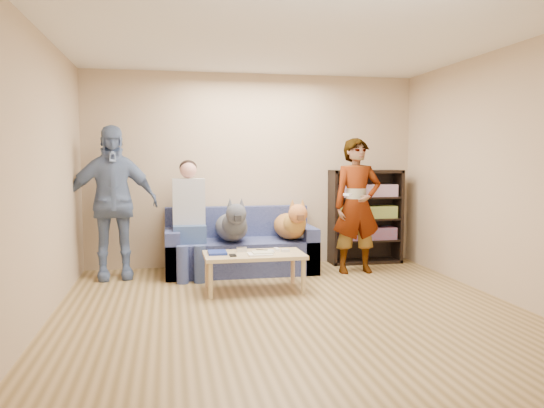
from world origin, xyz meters
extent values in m
plane|color=brown|center=(0.00, 0.00, 0.00)|extent=(5.00, 5.00, 0.00)
plane|color=white|center=(0.00, 0.00, 2.60)|extent=(5.00, 5.00, 0.00)
plane|color=tan|center=(0.00, 2.50, 1.30)|extent=(4.50, 0.00, 4.50)
plane|color=tan|center=(0.00, -2.50, 1.30)|extent=(4.50, 0.00, 4.50)
plane|color=tan|center=(-2.25, 0.00, 1.30)|extent=(0.00, 5.00, 5.00)
plane|color=tan|center=(2.25, 0.00, 1.30)|extent=(0.00, 5.00, 5.00)
ellipsoid|color=#A2A2A6|center=(0.56, 1.93, 0.49)|extent=(0.36, 0.31, 0.13)
imported|color=gray|center=(1.21, 1.74, 0.86)|extent=(0.63, 0.42, 1.72)
imported|color=#6C78AC|center=(-1.83, 1.99, 0.93)|extent=(1.15, 0.61, 1.86)
cube|color=white|center=(1.01, 1.54, 1.02)|extent=(0.08, 0.12, 0.03)
cube|color=navy|center=(-0.63, 1.11, 0.43)|extent=(0.20, 0.26, 0.03)
cube|color=white|center=(-0.18, 0.96, 0.43)|extent=(0.26, 0.20, 0.02)
cube|color=beige|center=(-0.15, 0.98, 0.44)|extent=(0.22, 0.17, 0.01)
cube|color=#ADACB1|center=(-0.35, 1.18, 0.45)|extent=(0.11, 0.06, 0.05)
cube|color=white|center=(0.05, 1.16, 0.43)|extent=(0.04, 0.13, 0.03)
cube|color=white|center=(0.13, 1.08, 0.43)|extent=(0.09, 0.06, 0.03)
cylinder|color=silver|center=(-0.03, 1.04, 0.43)|extent=(0.07, 0.07, 0.02)
cylinder|color=white|center=(-0.03, 1.12, 0.43)|extent=(0.07, 0.07, 0.02)
cylinder|color=#DC5D1F|center=(-0.25, 0.90, 0.42)|extent=(0.13, 0.06, 0.01)
cylinder|color=black|center=(-0.11, 1.24, 0.42)|extent=(0.13, 0.08, 0.01)
cube|color=black|center=(-0.48, 0.94, 0.43)|extent=(0.07, 0.12, 0.02)
cube|color=#515B93|center=(-0.25, 2.05, 0.21)|extent=(1.90, 0.85, 0.42)
cube|color=#515B93|center=(-0.25, 2.38, 0.62)|extent=(1.90, 0.18, 0.40)
cube|color=#515B93|center=(-1.11, 2.05, 0.29)|extent=(0.18, 0.85, 0.58)
cube|color=#515B93|center=(0.61, 2.05, 0.29)|extent=(0.18, 0.85, 0.58)
cube|color=#3B5382|center=(-0.90, 1.97, 0.53)|extent=(0.40, 0.38, 0.22)
cylinder|color=#3B4883|center=(-1.00, 1.55, 0.21)|extent=(0.14, 0.14, 0.47)
cylinder|color=#3D4E88|center=(-0.80, 1.55, 0.21)|extent=(0.14, 0.14, 0.47)
cube|color=#A7A7AB|center=(-0.90, 2.07, 0.92)|extent=(0.40, 0.24, 0.58)
sphere|color=tan|center=(-0.90, 2.07, 1.32)|extent=(0.21, 0.21, 0.21)
ellipsoid|color=black|center=(-0.90, 2.10, 1.35)|extent=(0.22, 0.22, 0.19)
ellipsoid|color=#51535C|center=(-0.37, 1.98, 0.59)|extent=(0.40, 0.84, 0.35)
sphere|color=#45474E|center=(-0.37, 1.66, 0.68)|extent=(0.30, 0.30, 0.30)
sphere|color=#45474E|center=(-0.37, 1.48, 0.81)|extent=(0.24, 0.24, 0.24)
cube|color=black|center=(-0.37, 1.36, 0.78)|extent=(0.08, 0.12, 0.07)
cone|color=#4C5056|center=(-0.44, 1.51, 0.94)|extent=(0.08, 0.08, 0.12)
cone|color=#52535D|center=(-0.30, 1.51, 0.94)|extent=(0.08, 0.08, 0.12)
cylinder|color=#4F515A|center=(-0.37, 2.41, 0.56)|extent=(0.05, 0.27, 0.16)
ellipsoid|color=#AC7234|center=(0.39, 2.00, 0.59)|extent=(0.38, 0.80, 0.33)
sphere|color=#B48037|center=(0.39, 1.70, 0.66)|extent=(0.29, 0.29, 0.29)
sphere|color=#C96D3D|center=(0.39, 1.54, 0.80)|extent=(0.23, 0.23, 0.23)
cube|color=#51301B|center=(0.39, 1.42, 0.76)|extent=(0.07, 0.11, 0.07)
cone|color=#A75F33|center=(0.32, 1.56, 0.92)|extent=(0.07, 0.07, 0.11)
cone|color=#B57937|center=(0.45, 1.56, 0.92)|extent=(0.07, 0.07, 0.11)
cylinder|color=#B16136|center=(0.39, 2.39, 0.55)|extent=(0.04, 0.26, 0.15)
cube|color=#D9C386|center=(-0.23, 1.06, 0.40)|extent=(1.10, 0.60, 0.04)
cylinder|color=#D1B580|center=(-0.73, 0.81, 0.19)|extent=(0.05, 0.05, 0.38)
cylinder|color=tan|center=(0.27, 0.81, 0.19)|extent=(0.05, 0.05, 0.38)
cylinder|color=tan|center=(-0.73, 1.31, 0.19)|extent=(0.05, 0.05, 0.38)
cylinder|color=#D5B683|center=(0.27, 1.31, 0.19)|extent=(0.05, 0.05, 0.38)
cube|color=black|center=(1.07, 2.32, 0.65)|extent=(0.04, 0.34, 1.30)
cube|color=black|center=(2.03, 2.32, 0.65)|extent=(0.04, 0.34, 1.30)
cube|color=black|center=(1.55, 2.32, 1.28)|extent=(1.00, 0.34, 0.04)
cube|color=black|center=(1.55, 2.32, 0.02)|extent=(1.00, 0.34, 0.04)
cube|color=black|center=(1.55, 2.48, 0.65)|extent=(1.00, 0.02, 1.30)
cube|color=black|center=(1.55, 2.32, 0.32)|extent=(0.94, 0.32, 0.03)
cube|color=black|center=(1.55, 2.32, 0.62)|extent=(0.94, 0.32, 0.02)
cube|color=black|center=(1.55, 2.32, 0.92)|extent=(0.94, 0.32, 0.02)
cube|color=#B23333|center=(1.55, 2.30, 0.42)|extent=(0.84, 0.24, 0.17)
cube|color=gold|center=(1.55, 2.30, 0.72)|extent=(0.84, 0.24, 0.17)
cube|color=#994C99|center=(1.55, 2.30, 1.02)|extent=(0.84, 0.24, 0.17)
camera|label=1|loc=(-1.14, -4.65, 1.47)|focal=35.00mm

